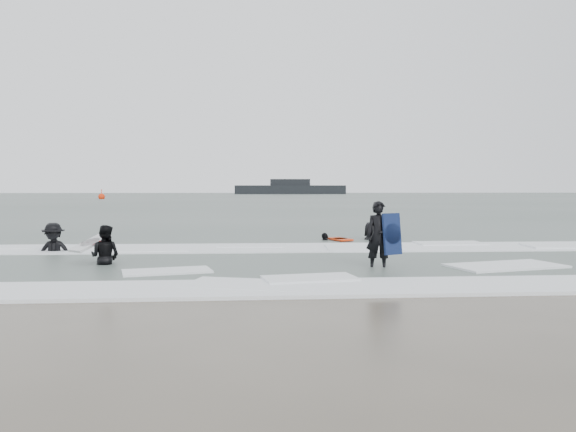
{
  "coord_description": "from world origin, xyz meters",
  "views": [
    {
      "loc": [
        -0.94,
        -11.05,
        1.94
      ],
      "look_at": [
        0.0,
        5.0,
        1.1
      ],
      "focal_mm": 35.0,
      "sensor_mm": 36.0,
      "label": 1
    }
  ],
  "objects": [
    {
      "name": "vessel_horizon",
      "position": [
        8.01,
        132.51,
        1.42
      ],
      "size": [
        28.16,
        5.03,
        3.82
      ],
      "color": "black",
      "rests_on": "ground"
    },
    {
      "name": "buoy",
      "position": [
        -24.4,
        76.23,
        0.42
      ],
      "size": [
        1.0,
        1.0,
        1.65
      ],
      "color": "red",
      "rests_on": "ground"
    },
    {
      "name": "surfer_breaker",
      "position": [
        -6.75,
        5.4,
        0.0
      ],
      "size": [
        1.16,
        0.7,
        1.75
      ],
      "primitive_type": "imported",
      "rotation": [
        0.0,
        0.0,
        0.05
      ],
      "color": "black",
      "rests_on": "ground"
    },
    {
      "name": "ground",
      "position": [
        0.0,
        0.0,
        0.0
      ],
      "size": [
        320.0,
        320.0,
        0.0
      ],
      "primitive_type": "plane",
      "color": "brown",
      "rests_on": "ground"
    },
    {
      "name": "surfer_centre",
      "position": [
        1.93,
        1.8,
        0.0
      ],
      "size": [
        0.63,
        0.44,
        1.63
      ],
      "primitive_type": "imported",
      "rotation": [
        0.0,
        0.0,
        -0.09
      ],
      "color": "black",
      "rests_on": "ground"
    },
    {
      "name": "surf_foam",
      "position": [
        0.0,
        3.7,
        0.04
      ],
      "size": [
        30.03,
        9.06,
        0.09
      ],
      "color": "white",
      "rests_on": "ground"
    },
    {
      "name": "surfer_right_far",
      "position": [
        3.21,
        8.74,
        0.0
      ],
      "size": [
        1.01,
        1.06,
        1.83
      ],
      "primitive_type": "imported",
      "rotation": [
        0.0,
        0.0,
        -2.23
      ],
      "color": "black",
      "rests_on": "ground"
    },
    {
      "name": "surfer_wading",
      "position": [
        -4.61,
        2.82,
        0.0
      ],
      "size": [
        0.87,
        0.75,
        1.56
      ],
      "primitive_type": "imported",
      "rotation": [
        0.0,
        0.0,
        2.91
      ],
      "color": "black",
      "rests_on": "ground"
    },
    {
      "name": "bodyboards",
      "position": [
        -0.29,
        4.37,
        0.5
      ],
      "size": [
        7.96,
        7.37,
        1.25
      ],
      "color": "#0D193F",
      "rests_on": "ground"
    },
    {
      "name": "surfer_right_near",
      "position": [
        1.52,
        8.53,
        0.0
      ],
      "size": [
        0.93,
        0.74,
        1.47
      ],
      "primitive_type": "imported",
      "rotation": [
        0.0,
        0.0,
        -2.62
      ],
      "color": "black",
      "rests_on": "ground"
    },
    {
      "name": "sea",
      "position": [
        0.0,
        80.0,
        0.06
      ],
      "size": [
        320.0,
        320.0,
        0.0
      ],
      "primitive_type": "plane",
      "color": "#47544C",
      "rests_on": "ground"
    }
  ]
}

